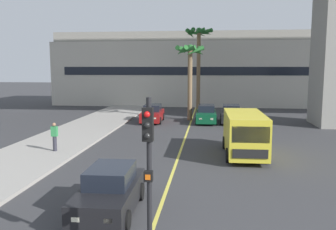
{
  "coord_description": "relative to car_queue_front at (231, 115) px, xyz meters",
  "views": [
    {
      "loc": [
        1.67,
        -0.25,
        4.88
      ],
      "look_at": [
        0.0,
        14.0,
        2.96
      ],
      "focal_mm": 38.46,
      "sensor_mm": 36.0,
      "label": 1
    }
  ],
  "objects": [
    {
      "name": "traffic_light_median_near",
      "position": [
        -3.24,
        -23.89,
        1.99
      ],
      "size": [
        0.24,
        0.37,
        4.2
      ],
      "color": "black",
      "rests_on": "ground"
    },
    {
      "name": "sidewalk_left",
      "position": [
        -11.53,
        -15.55,
        -0.65
      ],
      "size": [
        4.8,
        80.0,
        0.15
      ],
      "primitive_type": "cube",
      "color": "#9E9991",
      "rests_on": "ground"
    },
    {
      "name": "car_queue_front",
      "position": [
        0.0,
        0.0,
        0.0
      ],
      "size": [
        1.92,
        4.15,
        1.56
      ],
      "color": "black",
      "rests_on": "ground"
    },
    {
      "name": "pedestrian_near_crosswalk",
      "position": [
        -10.56,
        -12.73,
        0.28
      ],
      "size": [
        0.34,
        0.22,
        1.62
      ],
      "color": "#2D2D38",
      "rests_on": "sidewalk_left"
    },
    {
      "name": "palm_tree_mid_median",
      "position": [
        -3.12,
        6.81,
        6.36
      ],
      "size": [
        2.97,
        3.04,
        8.98
      ],
      "color": "brown",
      "rests_on": "ground"
    },
    {
      "name": "pier_building_backdrop",
      "position": [
        -3.53,
        15.81,
        3.81
      ],
      "size": [
        36.71,
        8.04,
        9.19
      ],
      "color": "beige",
      "rests_on": "ground"
    },
    {
      "name": "car_queue_second",
      "position": [
        -6.94,
        -0.4,
        0.0
      ],
      "size": [
        1.91,
        4.14,
        1.56
      ],
      "color": "maroon",
      "rests_on": "ground"
    },
    {
      "name": "delivery_van",
      "position": [
        0.05,
        -11.97,
        0.57
      ],
      "size": [
        2.23,
        5.28,
        2.36
      ],
      "color": "yellow",
      "rests_on": "ground"
    },
    {
      "name": "car_queue_fourth",
      "position": [
        -5.15,
        -20.49,
        0.0
      ],
      "size": [
        1.91,
        4.14,
        1.56
      ],
      "color": "black",
      "rests_on": "ground"
    },
    {
      "name": "lane_stripe_center",
      "position": [
        -3.53,
        -7.55,
        -0.72
      ],
      "size": [
        0.14,
        56.0,
        0.01
      ],
      "primitive_type": "cube",
      "color": "#DBCC4C",
      "rests_on": "ground"
    },
    {
      "name": "palm_tree_near_median",
      "position": [
        -3.71,
        1.09,
        4.67
      ],
      "size": [
        2.8,
        2.81,
        6.9
      ],
      "color": "brown",
      "rests_on": "ground"
    },
    {
      "name": "car_queue_third",
      "position": [
        -2.16,
        -0.23,
        0.0
      ],
      "size": [
        1.85,
        4.11,
        1.56
      ],
      "color": "#0C4728",
      "rests_on": "ground"
    }
  ]
}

